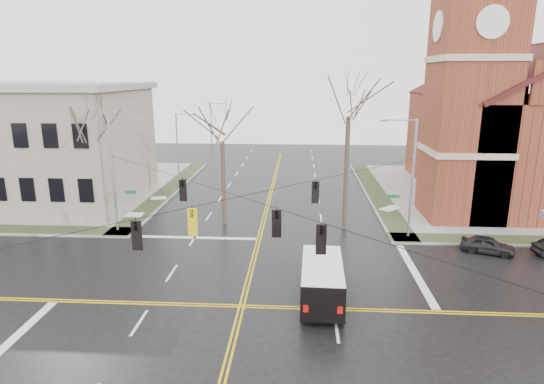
# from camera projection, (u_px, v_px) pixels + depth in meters

# --- Properties ---
(ground) EXTENTS (120.00, 120.00, 0.00)m
(ground) POSITION_uv_depth(u_px,v_px,m) (242.00, 306.00, 24.75)
(ground) COLOR black
(ground) RESTS_ON ground
(sidewalks) EXTENTS (80.00, 80.00, 0.17)m
(sidewalks) POSITION_uv_depth(u_px,v_px,m) (242.00, 305.00, 24.73)
(sidewalks) COLOR gray
(sidewalks) RESTS_ON ground
(road_markings) EXTENTS (100.00, 100.00, 0.01)m
(road_markings) POSITION_uv_depth(u_px,v_px,m) (242.00, 306.00, 24.75)
(road_markings) COLOR gold
(road_markings) RESTS_ON ground
(church) EXTENTS (24.28, 27.48, 27.50)m
(church) POSITION_uv_depth(u_px,v_px,m) (519.00, 114.00, 45.12)
(church) COLOR brown
(church) RESTS_ON ground
(civic_building_a) EXTENTS (18.00, 14.00, 11.00)m
(civic_building_a) POSITION_uv_depth(u_px,v_px,m) (42.00, 147.00, 44.02)
(civic_building_a) COLOR gray
(civic_building_a) RESTS_ON ground
(signal_pole_ne) EXTENTS (2.75, 0.22, 9.00)m
(signal_pole_ne) POSITION_uv_depth(u_px,v_px,m) (410.00, 175.00, 33.95)
(signal_pole_ne) COLOR gray
(signal_pole_ne) RESTS_ON ground
(signal_pole_nw) EXTENTS (2.75, 0.22, 9.00)m
(signal_pole_nw) POSITION_uv_depth(u_px,v_px,m) (115.00, 171.00, 35.31)
(signal_pole_nw) COLOR gray
(signal_pole_nw) RESTS_ON ground
(span_wires) EXTENTS (23.02, 23.02, 0.03)m
(span_wires) POSITION_uv_depth(u_px,v_px,m) (240.00, 197.00, 23.20)
(span_wires) COLOR black
(span_wires) RESTS_ON ground
(traffic_signals) EXTENTS (8.21, 8.26, 1.30)m
(traffic_signals) POSITION_uv_depth(u_px,v_px,m) (238.00, 214.00, 22.75)
(traffic_signals) COLOR black
(traffic_signals) RESTS_ON ground
(streetlight_north_a) EXTENTS (2.30, 0.20, 8.00)m
(streetlight_north_a) POSITION_uv_depth(u_px,v_px,m) (179.00, 146.00, 51.33)
(streetlight_north_a) COLOR gray
(streetlight_north_a) RESTS_ON ground
(streetlight_north_b) EXTENTS (2.30, 0.20, 8.00)m
(streetlight_north_b) POSITION_uv_depth(u_px,v_px,m) (212.00, 126.00, 70.66)
(streetlight_north_b) COLOR gray
(streetlight_north_b) RESTS_ON ground
(cargo_van) EXTENTS (2.42, 5.87, 2.20)m
(cargo_van) POSITION_uv_depth(u_px,v_px,m) (322.00, 278.00, 25.25)
(cargo_van) COLOR white
(cargo_van) RESTS_ON ground
(parked_car_a) EXTENTS (3.83, 2.72, 1.21)m
(parked_car_a) POSITION_uv_depth(u_px,v_px,m) (488.00, 245.00, 32.04)
(parked_car_a) COLOR black
(parked_car_a) RESTS_ON ground
(tree_nw_far) EXTENTS (4.00, 4.00, 10.71)m
(tree_nw_far) POSITION_uv_depth(u_px,v_px,m) (96.00, 132.00, 36.38)
(tree_nw_far) COLOR #3C2F26
(tree_nw_far) RESTS_ON ground
(tree_nw_near) EXTENTS (4.00, 4.00, 10.21)m
(tree_nw_near) POSITION_uv_depth(u_px,v_px,m) (222.00, 136.00, 36.89)
(tree_nw_near) COLOR #3C2F26
(tree_nw_near) RESTS_ON ground
(tree_ne) EXTENTS (4.00, 4.00, 13.40)m
(tree_ne) POSITION_uv_depth(u_px,v_px,m) (349.00, 109.00, 35.06)
(tree_ne) COLOR #3C2F26
(tree_ne) RESTS_ON ground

